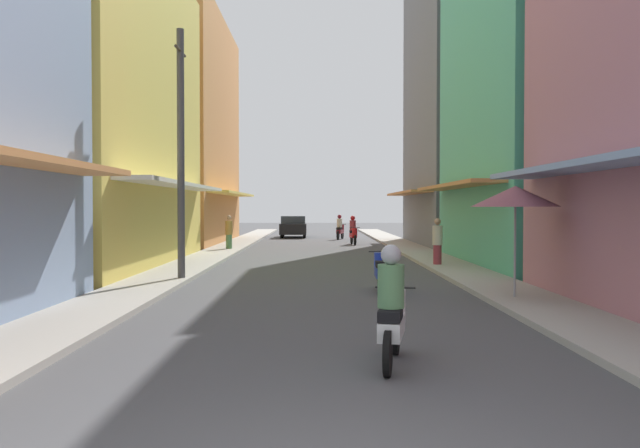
% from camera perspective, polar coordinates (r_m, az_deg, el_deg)
% --- Properties ---
extents(ground_plane, '(118.83, 118.83, 0.00)m').
position_cam_1_polar(ground_plane, '(27.79, -0.10, -2.78)').
color(ground_plane, '#4C4C4F').
extents(sidewalk_left, '(1.72, 62.01, 0.12)m').
position_cam_1_polar(sidewalk_left, '(28.12, -9.13, -2.63)').
color(sidewalk_left, '#ADA89E').
rests_on(sidewalk_left, ground).
extents(sidewalk_right, '(1.72, 62.01, 0.12)m').
position_cam_1_polar(sidewalk_right, '(28.15, 8.92, -2.62)').
color(sidewalk_right, '#ADA89E').
rests_on(sidewalk_right, ground).
extents(building_left_mid, '(7.05, 13.64, 10.96)m').
position_cam_1_polar(building_left_mid, '(24.55, -19.99, 9.38)').
color(building_left_mid, '#EFD159').
rests_on(building_left_mid, ground).
extents(building_left_far, '(7.05, 13.99, 12.58)m').
position_cam_1_polar(building_left_far, '(38.77, -12.57, 7.68)').
color(building_left_far, '#D88C4C').
rests_on(building_left_far, ground).
extents(building_right_mid, '(7.05, 10.98, 16.05)m').
position_cam_1_polar(building_right_mid, '(25.72, 19.34, 14.78)').
color(building_right_mid, '#4CB28C').
rests_on(building_right_mid, ground).
extents(building_right_far, '(7.05, 11.47, 16.42)m').
position_cam_1_polar(building_right_far, '(37.08, 12.97, 10.96)').
color(building_right_far, slate).
rests_on(building_right_far, ground).
extents(motorbike_red, '(0.55, 1.81, 1.58)m').
position_cam_1_polar(motorbike_red, '(36.57, 2.85, -0.66)').
color(motorbike_red, black).
rests_on(motorbike_red, ground).
extents(motorbike_white, '(0.62, 1.79, 1.58)m').
position_cam_1_polar(motorbike_white, '(8.76, 6.16, -7.41)').
color(motorbike_white, black).
rests_on(motorbike_white, ground).
extents(motorbike_maroon, '(0.67, 1.77, 1.58)m').
position_cam_1_polar(motorbike_maroon, '(42.44, 1.72, -0.37)').
color(motorbike_maroon, black).
rests_on(motorbike_maroon, ground).
extents(motorbike_blue, '(0.55, 1.81, 0.96)m').
position_cam_1_polar(motorbike_blue, '(16.20, 5.22, -4.04)').
color(motorbike_blue, black).
rests_on(motorbike_blue, ground).
extents(parked_car, '(1.80, 4.12, 1.45)m').
position_cam_1_polar(parked_car, '(45.30, -2.28, -0.21)').
color(parked_car, black).
rests_on(parked_car, ground).
extents(pedestrian_far, '(0.34, 0.34, 1.68)m').
position_cam_1_polar(pedestrian_far, '(22.90, 9.98, -1.61)').
color(pedestrian_far, '#99333F').
rests_on(pedestrian_far, ground).
extents(pedestrian_foreground, '(0.34, 0.34, 1.67)m').
position_cam_1_polar(pedestrian_foreground, '(31.36, -7.77, -0.79)').
color(pedestrian_foreground, '#598C59').
rests_on(pedestrian_foreground, ground).
extents(vendor_umbrella, '(1.89, 1.89, 2.51)m').
position_cam_1_polar(vendor_umbrella, '(14.95, 16.31, 2.27)').
color(vendor_umbrella, '#99999E').
rests_on(vendor_umbrella, ground).
extents(utility_pole, '(0.20, 1.20, 6.89)m').
position_cam_1_polar(utility_pole, '(18.69, -11.78, 5.93)').
color(utility_pole, '#4C4C4F').
rests_on(utility_pole, ground).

